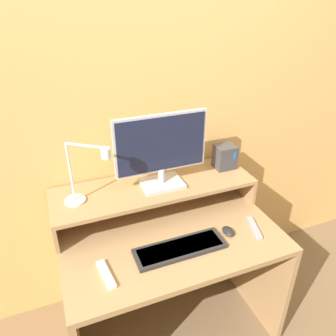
# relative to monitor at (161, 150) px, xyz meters

# --- Properties ---
(wall_back) EXTENTS (6.00, 0.05, 2.50)m
(wall_back) POSITION_rel_monitor_xyz_m (-0.04, 0.22, 0.18)
(wall_back) COLOR #E5AD60
(wall_back) RESTS_ON ground_plane
(desk) EXTENTS (1.10, 0.74, 0.70)m
(desk) POSITION_rel_monitor_xyz_m (-0.04, -0.19, -0.58)
(desk) COLOR #A87F51
(desk) RESTS_ON ground_plane
(monitor_shelf) EXTENTS (1.10, 0.34, 0.16)m
(monitor_shelf) POSITION_rel_monitor_xyz_m (-0.04, 0.01, -0.24)
(monitor_shelf) COLOR #A87F51
(monitor_shelf) RESTS_ON desk
(monitor) EXTENTS (0.49, 0.17, 0.40)m
(monitor) POSITION_rel_monitor_xyz_m (0.00, 0.00, 0.00)
(monitor) COLOR #BCBCC1
(monitor) RESTS_ON monitor_shelf
(desk_lamp) EXTENTS (0.23, 0.19, 0.32)m
(desk_lamp) POSITION_rel_monitor_xyz_m (-0.40, -0.03, -0.06)
(desk_lamp) COLOR silver
(desk_lamp) RESTS_ON monitor_shelf
(router_dock) EXTENTS (0.12, 0.11, 0.14)m
(router_dock) POSITION_rel_monitor_xyz_m (0.42, 0.05, -0.14)
(router_dock) COLOR #3D3D42
(router_dock) RESTS_ON monitor_shelf
(keyboard) EXTENTS (0.44, 0.14, 0.02)m
(keyboard) POSITION_rel_monitor_xyz_m (-0.04, -0.35, -0.36)
(keyboard) COLOR #282828
(keyboard) RESTS_ON desk
(mouse) EXTENTS (0.05, 0.08, 0.03)m
(mouse) POSITION_rel_monitor_xyz_m (0.24, -0.33, -0.36)
(mouse) COLOR black
(mouse) RESTS_ON desk
(remote_control) EXTENTS (0.06, 0.17, 0.02)m
(remote_control) POSITION_rel_monitor_xyz_m (-0.40, -0.37, -0.36)
(remote_control) COLOR white
(remote_control) RESTS_ON desk
(remote_secondary) EXTENTS (0.08, 0.17, 0.02)m
(remote_secondary) POSITION_rel_monitor_xyz_m (0.38, -0.35, -0.36)
(remote_secondary) COLOR #99999E
(remote_secondary) RESTS_ON desk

